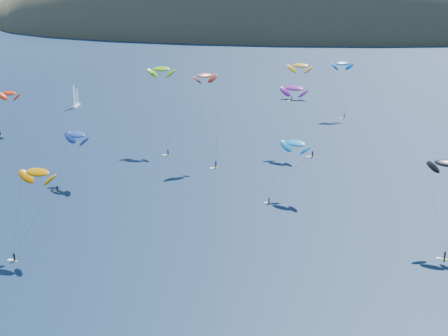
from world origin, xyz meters
name	(u,v)px	position (x,y,z in m)	size (l,w,h in m)	color
island	(312,39)	(39.40, 562.36, -10.74)	(730.00, 300.00, 210.00)	#3D3526
sailboat	(76,105)	(-65.07, 184.20, 0.92)	(8.73, 7.59, 10.99)	white
kitesurfer_1	(9,93)	(-73.44, 141.68, 13.87)	(9.13, 10.24, 16.28)	#CED417
kitesurfer_2	(37,172)	(-23.74, 49.26, 16.53)	(9.05, 10.64, 18.89)	#CED417
kitesurfer_3	(161,69)	(-15.48, 130.00, 25.32)	(9.18, 14.03, 27.86)	#CED417
kitesurfer_4	(342,63)	(44.90, 181.90, 20.69)	(9.45, 8.37, 23.15)	#CED417
kitesurfer_5	(296,143)	(28.24, 87.92, 13.74)	(11.36, 12.21, 16.12)	#CED417
kitesurfer_6	(294,88)	(27.12, 128.63, 20.28)	(12.21, 11.01, 22.87)	#CED417
kitesurfer_7	(447,164)	(59.58, 62.27, 17.54)	(8.32, 12.45, 19.70)	#CED417
kitesurfer_9	(205,76)	(0.81, 115.54, 25.90)	(9.02, 12.09, 28.14)	#CED417
kitesurfer_10	(77,134)	(-30.79, 91.69, 13.20)	(10.11, 14.95, 15.84)	#CED417
kitesurfer_11	(300,66)	(28.76, 219.36, 14.05)	(12.35, 16.12, 17.26)	#CED417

